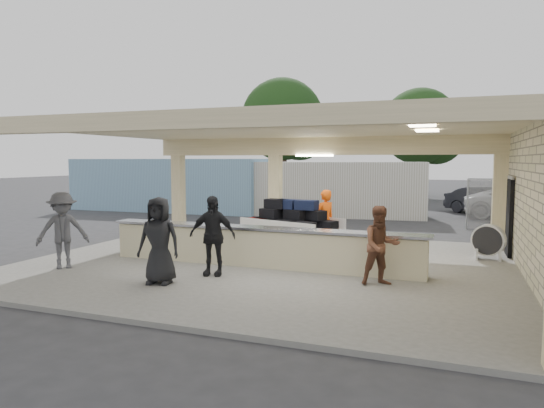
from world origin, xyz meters
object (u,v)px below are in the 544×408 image
at_px(passenger_a, 381,246).
at_px(container_blue, 167,185).
at_px(passenger_b, 212,236).
at_px(baggage_handler, 325,221).
at_px(passenger_c, 63,230).
at_px(drum_fan, 488,241).
at_px(container_white, 299,188).
at_px(car_dark, 487,201).
at_px(passenger_d, 159,240).
at_px(luggage_cart, 292,223).
at_px(baggage_counter, 259,247).
at_px(car_white_a, 524,204).

xyz_separation_m(passenger_a, container_blue, (-13.10, 12.26, 0.46)).
xyz_separation_m(passenger_b, container_blue, (-9.37, 12.71, 0.38)).
distance_m(baggage_handler, passenger_c, 6.91).
bearing_deg(drum_fan, container_white, 148.45).
bearing_deg(baggage_handler, container_blue, -92.26).
bearing_deg(car_dark, passenger_d, -165.98).
bearing_deg(passenger_d, baggage_handler, 51.49).
height_order(luggage_cart, baggage_handler, baggage_handler).
xyz_separation_m(drum_fan, passenger_d, (-6.74, -5.22, 0.43)).
xyz_separation_m(passenger_a, passenger_b, (-3.72, -0.45, 0.08)).
bearing_deg(container_white, baggage_counter, -82.95).
xyz_separation_m(baggage_handler, passenger_b, (-1.70, -3.64, 0.02)).
relative_size(passenger_a, container_white, 0.14).
height_order(luggage_cart, container_blue, container_blue).
height_order(luggage_cart, car_dark, luggage_cart).
bearing_deg(baggage_handler, container_white, -121.65).
height_order(passenger_c, container_blue, container_blue).
xyz_separation_m(passenger_c, car_dark, (10.46, 17.33, -0.34)).
xyz_separation_m(luggage_cart, car_dark, (5.93, 13.36, -0.25)).
height_order(passenger_d, container_white, container_white).
height_order(passenger_a, passenger_b, passenger_b).
bearing_deg(luggage_cart, drum_fan, 27.16).
relative_size(passenger_b, passenger_c, 0.98).
height_order(passenger_d, container_blue, container_blue).
height_order(drum_fan, passenger_b, passenger_b).
bearing_deg(container_white, passenger_a, -71.45).
bearing_deg(baggage_handler, passenger_d, 9.94).
xyz_separation_m(baggage_handler, car_white_a, (6.50, 11.59, -0.27)).
xyz_separation_m(luggage_cart, passenger_b, (-0.81, -3.32, 0.07)).
relative_size(drum_fan, car_white_a, 0.19).
distance_m(baggage_handler, container_white, 10.45).
height_order(drum_fan, baggage_handler, baggage_handler).
height_order(luggage_cart, passenger_d, passenger_d).
relative_size(passenger_a, passenger_c, 0.90).
distance_m(car_dark, container_white, 9.45).
bearing_deg(passenger_c, car_dark, 12.70).
bearing_deg(passenger_a, passenger_d, 170.61).
relative_size(luggage_cart, passenger_a, 1.76).
bearing_deg(car_white_a, container_blue, 101.30).
xyz_separation_m(luggage_cart, car_white_a, (7.39, 11.91, -0.22)).
bearing_deg(passenger_a, container_blue, 108.70).
relative_size(baggage_counter, car_white_a, 1.63).
bearing_deg(passenger_c, baggage_counter, -22.74).
bearing_deg(container_white, car_dark, 14.88).
distance_m(passenger_b, container_white, 13.54).
relative_size(baggage_handler, passenger_b, 0.98).
relative_size(passenger_b, car_white_a, 0.36).
height_order(passenger_c, passenger_d, passenger_c).
relative_size(drum_fan, passenger_c, 0.50).
distance_m(car_white_a, container_white, 10.48).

